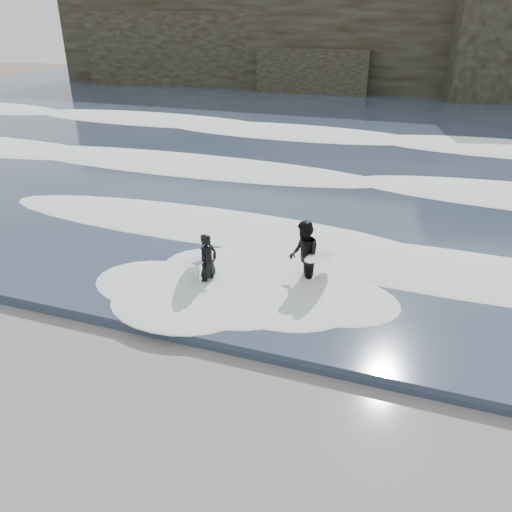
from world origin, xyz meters
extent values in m
plane|color=#705F4E|center=(0.00, 0.00, 0.00)|extent=(120.00, 120.00, 0.00)
cube|color=#2C374C|center=(0.00, 29.00, 0.15)|extent=(90.00, 52.00, 0.30)
cube|color=black|center=(0.00, 46.00, 5.00)|extent=(70.00, 9.00, 10.00)
ellipsoid|color=white|center=(0.00, 9.00, 0.40)|extent=(60.00, 3.20, 0.20)
ellipsoid|color=white|center=(0.00, 16.00, 0.42)|extent=(60.00, 4.00, 0.24)
ellipsoid|color=white|center=(0.00, 25.00, 0.45)|extent=(60.00, 4.80, 0.30)
imported|color=black|center=(-2.18, 5.50, 0.82)|extent=(0.56, 0.69, 1.64)
ellipsoid|color=silver|center=(-2.58, 5.55, 0.85)|extent=(1.23, 2.10, 0.63)
imported|color=black|center=(0.18, 6.46, 0.97)|extent=(1.03, 1.15, 1.94)
ellipsoid|color=silver|center=(0.60, 6.46, 1.04)|extent=(0.70, 2.01, 0.58)
camera|label=1|loc=(2.97, -5.21, 6.78)|focal=35.00mm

